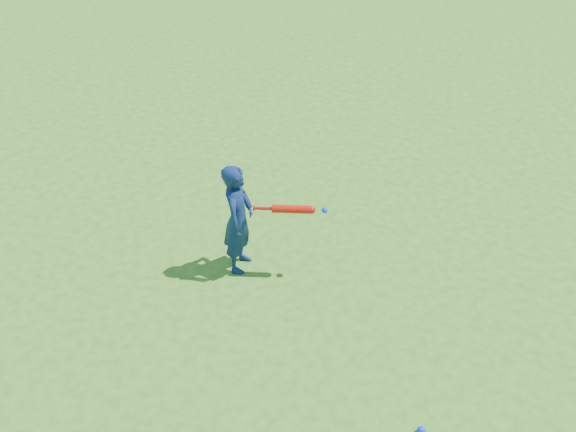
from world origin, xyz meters
name	(u,v)px	position (x,y,z in m)	size (l,w,h in m)	color
ground	(186,242)	(0.00, 0.00, 0.00)	(80.00, 80.00, 0.00)	#36761C
child	(238,219)	(0.75, 0.02, 0.61)	(0.44, 0.29, 1.22)	#10234E
ground_ball_blue	(421,430)	(3.21, -0.80, 0.03)	(0.07, 0.07, 0.07)	#0D31E6
bat_swing	(295,209)	(1.26, 0.28, 0.78)	(0.64, 0.42, 0.08)	red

